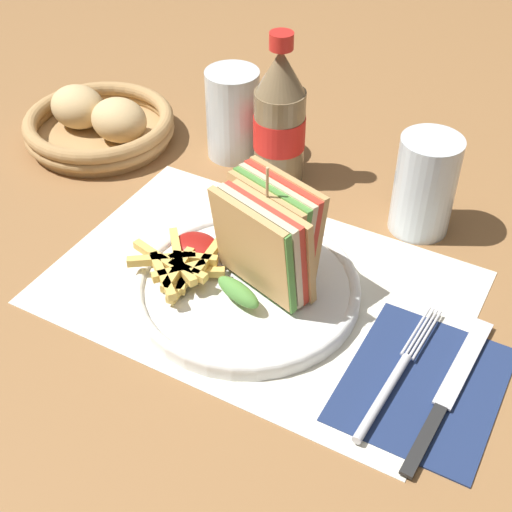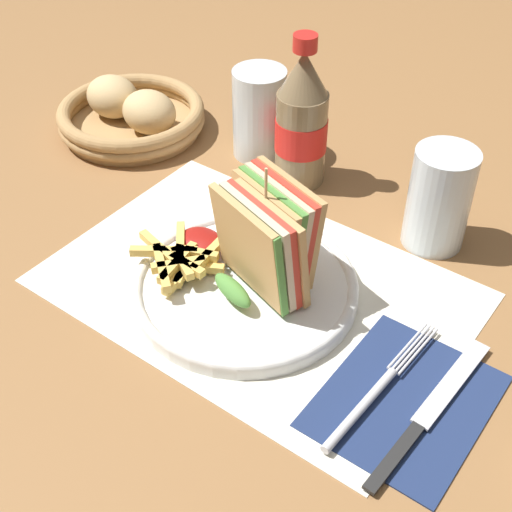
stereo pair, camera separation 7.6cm
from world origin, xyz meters
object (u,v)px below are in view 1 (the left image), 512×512
at_px(coke_bottle_near, 280,119).
at_px(glass_near, 424,191).
at_px(knife, 448,393).
at_px(plate_main, 247,288).
at_px(glass_far, 233,114).
at_px(bread_basket, 99,124).
at_px(club_sandwich, 266,239).
at_px(fork, 391,382).

distance_m(coke_bottle_near, glass_near, 0.20).
bearing_deg(knife, plate_main, 175.36).
bearing_deg(plate_main, glass_far, 123.17).
height_order(knife, bread_basket, bread_basket).
distance_m(club_sandwich, glass_far, 0.28).
xyz_separation_m(knife, glass_near, (-0.11, 0.23, 0.05)).
distance_m(fork, glass_far, 0.45).
distance_m(fork, knife, 0.05).
relative_size(plate_main, coke_bottle_near, 1.24).
height_order(fork, glass_near, glass_near).
bearing_deg(bread_basket, plate_main, -27.72).
height_order(glass_far, bread_basket, glass_far).
xyz_separation_m(plate_main, club_sandwich, (0.01, 0.02, 0.06)).
distance_m(plate_main, bread_basket, 0.38).
bearing_deg(glass_near, glass_far, 172.83).
bearing_deg(coke_bottle_near, glass_near, -4.30).
height_order(fork, coke_bottle_near, coke_bottle_near).
distance_m(knife, coke_bottle_near, 0.40).
relative_size(coke_bottle_near, bread_basket, 0.94).
bearing_deg(club_sandwich, knife, -12.12).
height_order(fork, glass_far, glass_far).
relative_size(club_sandwich, bread_basket, 0.67).
distance_m(knife, glass_far, 0.48).
relative_size(plate_main, knife, 1.16).
bearing_deg(coke_bottle_near, club_sandwich, -66.18).
relative_size(coke_bottle_near, glass_far, 1.62).
relative_size(plate_main, glass_near, 2.01).
height_order(plate_main, coke_bottle_near, coke_bottle_near).
distance_m(club_sandwich, bread_basket, 0.39).
relative_size(fork, glass_near, 1.56).
xyz_separation_m(plate_main, knife, (0.23, -0.03, -0.00)).
height_order(knife, coke_bottle_near, coke_bottle_near).
distance_m(fork, glass_near, 0.26).
distance_m(fork, bread_basket, 0.57).
relative_size(club_sandwich, fork, 0.74).
xyz_separation_m(coke_bottle_near, glass_far, (-0.08, 0.02, -0.02)).
height_order(plate_main, club_sandwich, club_sandwich).
bearing_deg(fork, knife, 20.26).
relative_size(plate_main, fork, 1.29).
xyz_separation_m(fork, glass_near, (-0.06, 0.25, 0.04)).
bearing_deg(club_sandwich, plate_main, -128.64).
height_order(coke_bottle_near, bread_basket, coke_bottle_near).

